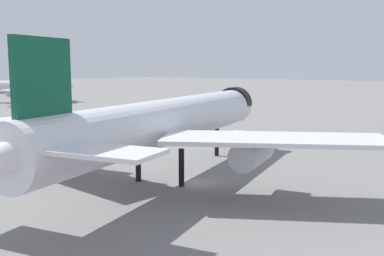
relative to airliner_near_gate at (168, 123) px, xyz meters
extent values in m
plane|color=slate|center=(0.96, -3.81, -7.33)|extent=(900.00, 900.00, 0.00)
cylinder|color=silver|center=(0.35, 0.09, 0.13)|extent=(51.96, 18.77, 5.74)
cone|color=silver|center=(25.60, 6.70, 0.13)|extent=(7.53, 7.04, 5.62)
cone|color=silver|center=(-24.91, -6.52, 0.13)|extent=(8.60, 7.16, 5.45)
cylinder|color=black|center=(24.49, 6.41, 0.56)|extent=(3.97, 6.26, 5.80)
cube|color=silver|center=(-7.26, 13.21, -0.59)|extent=(9.71, 23.94, 0.46)
cylinder|color=#B7BAC1|center=(-5.33, 10.80, -2.48)|extent=(7.87, 4.90, 3.16)
cube|color=silver|center=(0.14, -15.07, -0.59)|extent=(19.71, 24.29, 0.46)
cylinder|color=#B7BAC1|center=(0.64, -12.03, -2.48)|extent=(7.87, 4.90, 3.16)
cube|color=#0F5138|center=(-20.87, -5.46, 4.72)|extent=(6.21, 2.14, 9.18)
cube|color=silver|center=(-20.33, -11.66, 0.70)|extent=(6.93, 10.28, 0.34)
cylinder|color=black|center=(16.51, 4.32, -5.04)|extent=(0.69, 0.69, 4.59)
cylinder|color=black|center=(-2.94, 2.35, -5.04)|extent=(0.69, 0.69, 4.59)
cylinder|color=black|center=(-1.42, -3.49, -5.04)|extent=(0.69, 0.69, 4.59)
cylinder|color=silver|center=(54.40, 135.57, -0.93)|extent=(37.52, 29.96, 4.92)
cone|color=silver|center=(71.67, 122.56, -0.93)|extent=(7.93, 7.59, 4.68)
cube|color=silver|center=(49.74, 123.82, -1.55)|extent=(19.92, 16.84, 0.39)
cylinder|color=#B7BAC1|center=(50.31, 126.31, -3.17)|extent=(6.47, 5.81, 2.71)
cube|color=silver|center=(64.41, 143.30, -1.55)|extent=(12.88, 20.66, 0.39)
cylinder|color=#B7BAC1|center=(62.18, 142.06, -3.17)|extent=(6.47, 5.81, 2.71)
cube|color=orange|center=(68.91, 124.64, 3.01)|extent=(4.44, 3.52, 7.88)
cube|color=silver|center=(66.52, 120.03, -0.44)|extent=(7.80, 8.56, 0.30)
cube|color=silver|center=(72.68, 128.21, -0.44)|extent=(7.80, 8.56, 0.30)
cylinder|color=black|center=(54.57, 132.21, -5.36)|extent=(0.59, 0.59, 3.94)
cylinder|color=black|center=(57.68, 136.34, -5.36)|extent=(0.59, 0.59, 3.94)
cube|color=black|center=(32.27, 10.42, -7.01)|extent=(2.27, 2.78, 0.20)
cube|color=beige|center=(32.27, 10.42, -6.21)|extent=(2.27, 2.78, 1.40)
sphere|color=black|center=(31.22, 11.05, -7.11)|extent=(0.44, 0.44, 0.44)
sphere|color=black|center=(32.62, 11.59, -7.11)|extent=(0.44, 0.44, 0.44)
sphere|color=black|center=(31.92, 9.26, -7.11)|extent=(0.44, 0.44, 0.44)
sphere|color=black|center=(33.32, 9.80, -7.11)|extent=(0.44, 0.44, 0.44)
cone|color=#F2600C|center=(26.11, 21.90, -7.04)|extent=(0.47, 0.47, 0.59)
camera|label=1|loc=(-41.29, -37.66, 6.88)|focal=41.85mm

